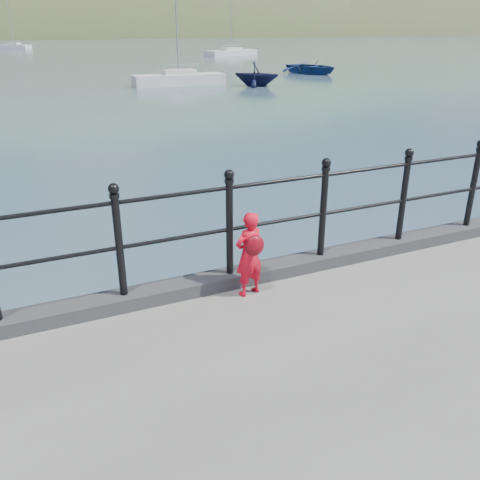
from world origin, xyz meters
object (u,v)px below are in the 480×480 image
railing (176,225)px  sailboat_near (179,80)px  launch_blue (312,67)px  sailboat_far (231,53)px  child (249,254)px  launch_navy (257,74)px  sailboat_deep (15,47)px

railing → sailboat_near: sailboat_near is taller
railing → launch_blue: railing is taller
sailboat_far → child: bearing=-133.5°
launch_navy → sailboat_far: sailboat_far is taller
launch_navy → sailboat_deep: bearing=53.1°
child → launch_blue: child is taller
child → sailboat_near: bearing=-119.8°
launch_navy → sailboat_deep: (-12.31, 67.60, -0.44)m
railing → sailboat_deep: (1.63, 94.17, -1.48)m
launch_navy → sailboat_near: size_ratio=0.35×
child → launch_blue: 39.74m
launch_navy → launch_blue: bearing=-9.0°
railing → sailboat_far: (26.90, 60.64, -1.48)m
railing → sailboat_near: (9.52, 29.36, -1.48)m
launch_navy → sailboat_deep: size_ratio=0.35×
child → sailboat_far: 66.33m
sailboat_deep → sailboat_near: (7.88, -64.81, -0.00)m
sailboat_near → sailboat_deep: bearing=98.4°
sailboat_near → launch_navy: bearing=-30.8°
launch_navy → sailboat_deep: 68.72m
railing → sailboat_deep: 94.19m
sailboat_far → sailboat_deep: sailboat_far is taller
launch_blue → sailboat_near: 13.26m
child → sailboat_far: sailboat_far is taller
sailboat_near → railing: bearing=-106.5°
railing → launch_navy: railing is taller
launch_blue → launch_navy: launch_navy is taller
railing → launch_navy: 30.02m
launch_blue → sailboat_deep: sailboat_deep is taller
child → launch_navy: child is taller
launch_navy → child: bearing=-163.4°
sailboat_far → railing: bearing=-134.1°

